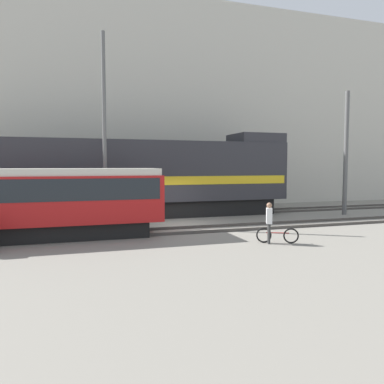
# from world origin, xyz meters

# --- Properties ---
(ground_plane) EXTENTS (120.00, 120.00, 0.00)m
(ground_plane) POSITION_xyz_m (0.00, 0.00, 0.00)
(ground_plane) COLOR gray
(track_near) EXTENTS (60.00, 1.51, 0.14)m
(track_near) POSITION_xyz_m (0.00, -1.94, 0.07)
(track_near) COLOR #47423D
(track_near) RESTS_ON ground
(track_far) EXTENTS (60.00, 1.51, 0.14)m
(track_far) POSITION_xyz_m (0.00, 3.64, 0.07)
(track_far) COLOR #47423D
(track_far) RESTS_ON ground
(building_backdrop) EXTENTS (47.39, 6.00, 15.73)m
(building_backdrop) POSITION_xyz_m (0.00, 11.57, 7.86)
(building_backdrop) COLOR beige
(building_backdrop) RESTS_ON ground
(freight_locomotive) EXTENTS (19.39, 3.04, 5.19)m
(freight_locomotive) POSITION_xyz_m (-1.87, 3.64, 2.42)
(freight_locomotive) COLOR black
(freight_locomotive) RESTS_ON ground
(streetcar) EXTENTS (10.28, 2.54, 3.00)m
(streetcar) POSITION_xyz_m (-6.75, -1.94, 1.72)
(streetcar) COLOR black
(streetcar) RESTS_ON ground
(bicycle) EXTENTS (1.57, 0.81, 0.68)m
(bicycle) POSITION_xyz_m (2.47, -5.63, 0.32)
(bicycle) COLOR black
(bicycle) RESTS_ON ground
(person) EXTENTS (0.35, 0.42, 1.65)m
(person) POSITION_xyz_m (2.10, -5.61, 1.00)
(person) COLOR #333333
(person) RESTS_ON ground
(utility_pole_left) EXTENTS (0.20, 0.20, 9.85)m
(utility_pole_left) POSITION_xyz_m (-3.78, 0.85, 4.92)
(utility_pole_left) COLOR #595959
(utility_pole_left) RESTS_ON ground
(utility_pole_center) EXTENTS (0.27, 0.27, 7.77)m
(utility_pole_center) POSITION_xyz_m (11.10, 0.85, 3.89)
(utility_pole_center) COLOR #595959
(utility_pole_center) RESTS_ON ground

